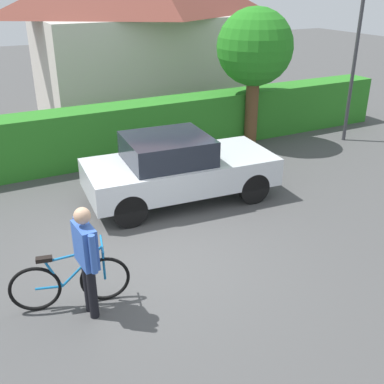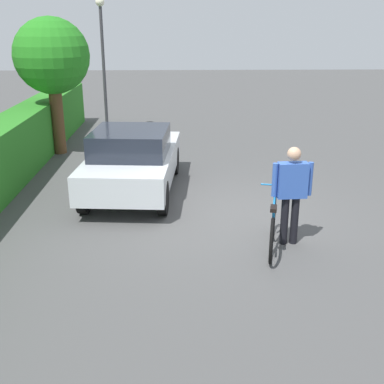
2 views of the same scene
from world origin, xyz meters
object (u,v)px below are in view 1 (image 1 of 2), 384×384
at_px(parked_car_near, 178,167).
at_px(person_rider, 86,254).
at_px(bicycle, 71,282).
at_px(tree_kerbside, 255,49).
at_px(street_lamp, 357,43).

xyz_separation_m(parked_car_near, person_rider, (-2.73, -2.84, 0.25)).
xyz_separation_m(parked_car_near, bicycle, (-2.93, -2.52, -0.35)).
bearing_deg(tree_kerbside, bicycle, -142.41).
distance_m(person_rider, street_lamp, 9.99).
distance_m(parked_car_near, bicycle, 3.88).
distance_m(bicycle, street_lamp, 10.16).
bearing_deg(parked_car_near, person_rider, -133.85).
xyz_separation_m(bicycle, tree_kerbside, (6.40, 4.93, 2.25)).
bearing_deg(street_lamp, bicycle, -156.53).
distance_m(bicycle, tree_kerbside, 8.39).
distance_m(person_rider, tree_kerbside, 8.29).
xyz_separation_m(parked_car_near, street_lamp, (6.14, 1.41, 2.03)).
height_order(parked_car_near, bicycle, parked_car_near).
height_order(person_rider, tree_kerbside, tree_kerbside).
distance_m(parked_car_near, tree_kerbside, 4.64).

